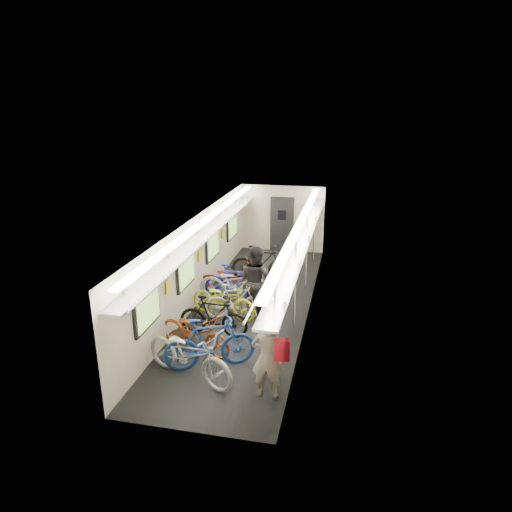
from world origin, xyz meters
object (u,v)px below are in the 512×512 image
at_px(bicycle_1, 210,343).
at_px(backpack, 282,350).
at_px(passenger_near, 267,358).
at_px(bicycle_0, 189,354).
at_px(passenger_mid, 256,280).

height_order(bicycle_1, backpack, backpack).
bearing_deg(backpack, bicycle_1, 135.68).
bearing_deg(bicycle_1, backpack, -149.90).
relative_size(bicycle_1, passenger_near, 1.16).
distance_m(bicycle_0, passenger_near, 1.63).
xyz_separation_m(bicycle_1, passenger_near, (1.33, -0.72, 0.25)).
xyz_separation_m(passenger_near, backpack, (0.33, -0.44, 0.46)).
relative_size(bicycle_0, bicycle_1, 1.13).
distance_m(bicycle_1, backpack, 2.14).
xyz_separation_m(passenger_near, passenger_mid, (-0.95, 3.40, 0.10)).
relative_size(bicycle_1, backpack, 4.97).
relative_size(bicycle_0, passenger_near, 1.30).
bearing_deg(passenger_mid, backpack, 139.63).
xyz_separation_m(bicycle_0, backpack, (1.92, -0.68, 0.72)).
distance_m(passenger_near, backpack, 0.72).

